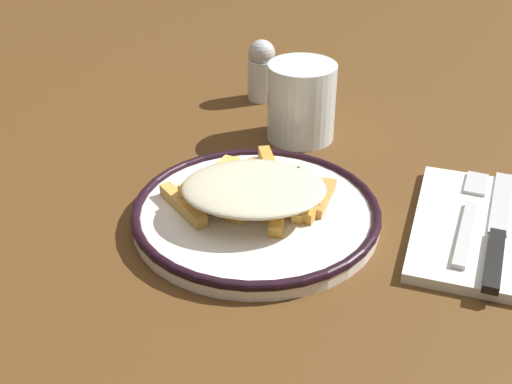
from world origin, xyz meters
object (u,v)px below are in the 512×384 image
fries_heap (255,191)px  water_glass (301,102)px  fork (469,215)px  plate (256,213)px  napkin (497,232)px  salt_shaker (262,70)px  knife (497,236)px

fries_heap → water_glass: (0.01, 0.19, 0.01)m
fries_heap → fork: size_ratio=1.07×
plate → fork: bearing=12.4°
fries_heap → napkin: 0.24m
napkin → water_glass: size_ratio=2.13×
plate → salt_shaker: size_ratio=2.95×
fork → salt_shaker: salt_shaker is taller
fork → salt_shaker: size_ratio=2.12×
fork → knife: (0.02, -0.03, 0.00)m
fork → knife: knife is taller
napkin → plate: bearing=-171.9°
knife → salt_shaker: bearing=136.4°
napkin → fork: fork is taller
napkin → knife: knife is taller
fork → knife: size_ratio=0.84×
salt_shaker → knife: bearing=-43.6°
fork → salt_shaker: bearing=137.3°
fries_heap → napkin: (0.23, 0.03, -0.03)m
plate → salt_shaker: bearing=103.1°
fork → knife: 0.04m
knife → salt_shaker: salt_shaker is taller
fries_heap → water_glass: size_ratio=2.02×
napkin → knife: 0.02m
fries_heap → knife: bearing=3.4°
knife → water_glass: 0.29m
plate → fries_heap: (-0.00, 0.00, 0.03)m
fries_heap → napkin: size_ratio=0.95×
plate → knife: 0.23m
water_glass → knife: bearing=-39.1°
fork → water_glass: size_ratio=1.88×
fork → water_glass: bearing=142.9°
napkin → salt_shaker: salt_shaker is taller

